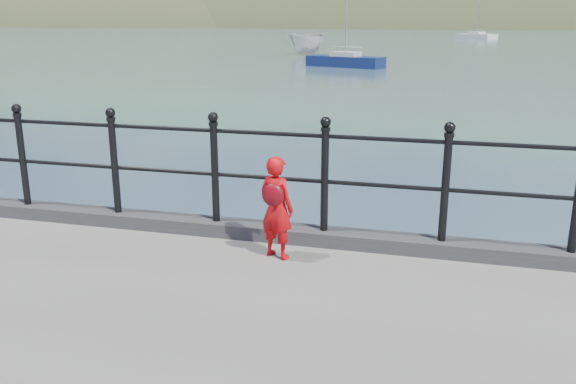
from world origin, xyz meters
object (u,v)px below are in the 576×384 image
(railing, at_px, (268,164))
(sailboat_port, at_px, (345,62))
(launch_white, at_px, (307,44))
(child, at_px, (277,207))
(sailboat_deep, at_px, (476,36))

(railing, xyz_separation_m, sailboat_port, (-5.11, 35.19, -1.48))
(railing, height_order, launch_white, railing)
(child, height_order, launch_white, child)
(launch_white, distance_m, sailboat_port, 13.50)
(launch_white, xyz_separation_m, sailboat_port, (5.52, -12.31, -0.61))
(railing, height_order, sailboat_deep, sailboat_deep)
(child, bearing_deg, sailboat_deep, -70.36)
(sailboat_port, relative_size, sailboat_deep, 0.77)
(sailboat_deep, bearing_deg, railing, -44.85)
(railing, distance_m, sailboat_port, 35.59)
(railing, xyz_separation_m, sailboat_deep, (5.02, 91.93, -1.48))
(sailboat_port, distance_m, sailboat_deep, 57.64)
(sailboat_port, xyz_separation_m, sailboat_deep, (10.13, 56.74, 0.00))
(railing, distance_m, child, 0.61)
(railing, bearing_deg, sailboat_deep, 86.88)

